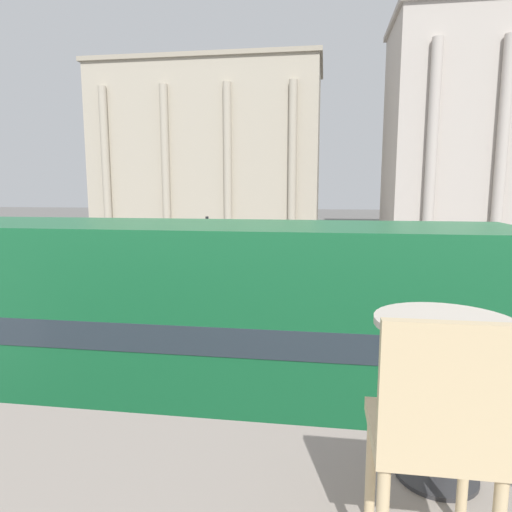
{
  "coord_description": "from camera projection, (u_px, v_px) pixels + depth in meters",
  "views": [
    {
      "loc": [
        1.03,
        -2.33,
        4.88
      ],
      "look_at": [
        -1.62,
        15.47,
        2.15
      ],
      "focal_mm": 32.0,
      "sensor_mm": 36.0,
      "label": 1
    }
  ],
  "objects": [
    {
      "name": "traffic_light_mid",
      "position": [
        209.0,
        250.0,
        17.84
      ],
      "size": [
        0.42,
        0.24,
        3.75
      ],
      "color": "black",
      "rests_on": "ground_plane"
    },
    {
      "name": "cafe_dining_table",
      "position": [
        443.0,
        363.0,
        1.97
      ],
      "size": [
        0.6,
        0.6,
        0.73
      ],
      "color": "#2D2D30",
      "rests_on": "cafe_floor_slab"
    },
    {
      "name": "car_silver",
      "position": [
        127.0,
        281.0,
        20.52
      ],
      "size": [
        4.2,
        1.93,
        1.35
      ],
      "rotation": [
        0.0,
        0.0,
        2.2
      ],
      "color": "black",
      "rests_on": "ground_plane"
    },
    {
      "name": "plaza_building_left",
      "position": [
        211.0,
        148.0,
        55.8
      ],
      "size": [
        26.87,
        13.5,
        19.12
      ],
      "color": "#B2A893",
      "rests_on": "ground_plane"
    },
    {
      "name": "traffic_light_near",
      "position": [
        421.0,
        288.0,
        11.5
      ],
      "size": [
        0.42,
        0.24,
        3.59
      ],
      "color": "black",
      "rests_on": "ground_plane"
    },
    {
      "name": "pedestrian_olive",
      "position": [
        225.0,
        317.0,
        13.71
      ],
      "size": [
        0.32,
        0.32,
        1.76
      ],
      "rotation": [
        0.0,
        0.0,
        5.92
      ],
      "color": "#282B33",
      "rests_on": "ground_plane"
    },
    {
      "name": "cafe_chair_0",
      "position": [
        436.0,
        431.0,
        1.46
      ],
      "size": [
        0.4,
        0.4,
        0.91
      ],
      "rotation": [
        0.0,
        0.0,
        -0.02
      ],
      "color": "#D1B789",
      "rests_on": "cafe_floor_slab"
    },
    {
      "name": "double_decker_bus",
      "position": [
        173.0,
        328.0,
        8.14
      ],
      "size": [
        11.48,
        2.69,
        4.25
      ],
      "rotation": [
        0.0,
        0.0,
        0.11
      ],
      "color": "black",
      "rests_on": "ground_plane"
    },
    {
      "name": "pedestrian_red",
      "position": [
        316.0,
        251.0,
        28.62
      ],
      "size": [
        0.32,
        0.32,
        1.59
      ],
      "rotation": [
        0.0,
        0.0,
        3.44
      ],
      "color": "#282B33",
      "rests_on": "ground_plane"
    }
  ]
}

